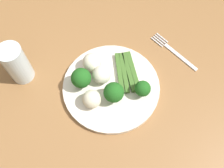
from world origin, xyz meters
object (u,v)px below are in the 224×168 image
cauliflower_front_left (101,76)px  water_glass (16,64)px  broccoli_left (143,89)px  fork (174,52)px  dining_table (105,97)px  broccoli_right (114,93)px  cauliflower_near_center (92,62)px  plate (112,86)px  broccoli_back (81,78)px  cauliflower_edge (92,99)px  asparagus_bundle (126,72)px

cauliflower_front_left → water_glass: bearing=121.4°
broccoli_left → fork: size_ratio=0.31×
dining_table → broccoli_right: broccoli_right is taller
broccoli_right → broccoli_left: (0.06, -0.05, -0.01)m
broccoli_right → water_glass: bearing=110.7°
cauliflower_near_center → fork: (0.19, -0.15, -0.04)m
cauliflower_front_left → broccoli_left: bearing=-71.9°
plate → broccoli_back: size_ratio=4.06×
cauliflower_edge → fork: size_ratio=0.29×
dining_table → broccoli_back: 0.16m
broccoli_right → cauliflower_near_center: 0.11m
asparagus_bundle → cauliflower_front_left: cauliflower_front_left is taller
plate → cauliflower_front_left: bearing=103.4°
broccoli_back → fork: (0.25, -0.14, -0.05)m
cauliflower_edge → cauliflower_near_center: size_ratio=0.96×
broccoli_back → fork: broccoli_back is taller
broccoli_left → water_glass: bearing=116.8°
cauliflower_edge → fork: cauliflower_edge is taller
broccoli_back → cauliflower_near_center: 0.06m
broccoli_back → cauliflower_edge: (-0.02, -0.05, -0.01)m
broccoli_back → dining_table: bearing=-39.0°
cauliflower_front_left → dining_table: bearing=-51.7°
asparagus_bundle → cauliflower_near_center: size_ratio=2.42×
asparagus_bundle → broccoli_right: bearing=-34.2°
broccoli_right → broccoli_left: bearing=-41.3°
cauliflower_edge → dining_table: bearing=15.1°
cauliflower_edge → fork: (0.27, -0.08, -0.04)m
broccoli_right → dining_table: bearing=65.4°
dining_table → plate: 0.11m
plate → asparagus_bundle: (0.05, -0.01, 0.01)m
cauliflower_front_left → plate: bearing=-76.6°
broccoli_back → cauliflower_edge: broccoli_back is taller
broccoli_right → cauliflower_front_left: bearing=71.0°
asparagus_bundle → broccoli_left: 0.08m
broccoli_right → broccoli_left: broccoli_right is taller
cauliflower_front_left → fork: (0.21, -0.11, -0.04)m
cauliflower_near_center → asparagus_bundle: bearing=-63.9°
dining_table → fork: size_ratio=7.75×
asparagus_bundle → broccoli_back: size_ratio=1.90×
broccoli_right → broccoli_back: (-0.02, 0.09, 0.00)m
broccoli_left → asparagus_bundle: bearing=70.3°
broccoli_back → cauliflower_front_left: bearing=-37.3°
asparagus_bundle → fork: asparagus_bundle is taller
fork → water_glass: water_glass is taller
broccoli_right → broccoli_left: size_ratio=1.25×
cauliflower_near_center → broccoli_right: bearing=-110.4°
cauliflower_front_left → water_glass: 0.22m
cauliflower_front_left → cauliflower_edge: cauliflower_front_left is taller
dining_table → broccoli_right: 0.16m
broccoli_back → asparagus_bundle: bearing=-35.5°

